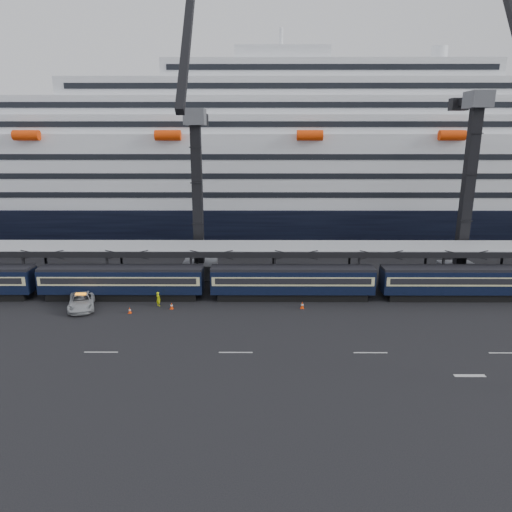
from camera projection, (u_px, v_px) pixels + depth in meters
name	position (u px, v px, depth m)	size (l,w,h in m)	color
ground	(381.00, 334.00, 44.33)	(260.00, 260.00, 0.00)	black
lane_markings	(492.00, 359.00, 39.24)	(111.00, 4.27, 0.02)	beige
train	(321.00, 281.00, 53.47)	(133.05, 3.00, 4.05)	black
canopy	(355.00, 248.00, 56.54)	(130.00, 6.25, 5.53)	#9FA2A7
cruise_ship	(316.00, 171.00, 85.70)	(214.09, 28.84, 34.00)	black
crane_dark_near	(197.00, 189.00, 59.38)	(4.50, 17.75, 35.08)	#505258
crane_dark_mid	(470.00, 179.00, 57.90)	(4.50, 18.24, 39.64)	#505258
pickup_truck	(82.00, 301.00, 50.80)	(2.68, 5.81, 1.62)	#A4A8AB
worker	(158.00, 299.00, 51.47)	(0.61, 0.40, 1.67)	#D0E20B
traffic_cone_b	(172.00, 306.00, 50.70)	(0.38, 0.38, 0.77)	#FF3F08
traffic_cone_c	(130.00, 310.00, 49.46)	(0.36, 0.36, 0.71)	#FF3F08
traffic_cone_d	(302.00, 305.00, 50.85)	(0.41, 0.41, 0.82)	#FF3F08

